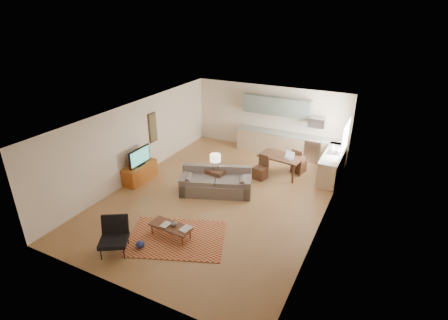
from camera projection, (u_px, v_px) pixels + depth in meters
The scene contains 25 objects.
room at pixel (220, 158), 10.74m from camera, with size 9.00×9.00×9.00m.
kitchen_counter_back at pixel (287, 144), 14.14m from camera, with size 4.26×0.64×0.92m, color tan, non-canonical shape.
kitchen_counter_right at pixel (332, 165), 12.35m from camera, with size 0.64×2.26×0.92m, color tan, non-canonical shape.
kitchen_range at pixel (314, 149), 13.69m from camera, with size 0.62×0.62×0.90m, color #A5A8AD.
kitchen_microwave at pixel (317, 122), 13.26m from camera, with size 0.62×0.40×0.35m, color #A5A8AD.
upper_cabinets at pixel (276, 106), 13.90m from camera, with size 2.80×0.34×0.70m, color slate.
window_right at pixel (345, 138), 11.78m from camera, with size 0.02×1.40×1.05m, color white.
wall_art_left at pixel (153, 128), 12.71m from camera, with size 0.06×0.42×1.10m, color olive, non-canonical shape.
triptych at pixel (268, 109), 14.26m from camera, with size 1.70×0.04×0.50m, color beige, non-canonical shape.
rug at pixel (176, 238), 9.25m from camera, with size 2.52×1.75×0.02m, color maroon.
sofa at pixel (216, 182), 11.31m from camera, with size 2.38×1.03×0.83m, color #695C55, non-canonical shape.
coffee_table at pixel (171, 231), 9.26m from camera, with size 1.17×0.46×0.35m, color #502C1A, non-canonical shape.
book_a at pixel (162, 224), 9.25m from camera, with size 0.22×0.29×0.03m, color maroon.
book_b at pixel (182, 227), 9.11m from camera, with size 0.29×0.36×0.02m, color navy.
vase at pixel (174, 223), 9.15m from camera, with size 0.21×0.21×0.18m, color black.
armchair at pixel (113, 237), 8.58m from camera, with size 0.77×0.77×0.88m, color black, non-canonical shape.
tv_credenza at pixel (140, 173), 12.15m from camera, with size 0.51×1.33×0.61m, color #974615, non-canonical shape.
tv at pixel (139, 157), 11.87m from camera, with size 0.10×1.02×0.61m, color black, non-canonical shape.
console_table at pixel (216, 179), 11.58m from camera, with size 0.61×0.40×0.71m, color #3E2518, non-canonical shape.
table_lamp at pixel (215, 162), 11.32m from camera, with size 0.34×0.34×0.57m, color beige, non-canonical shape.
dining_table at pixel (280, 165), 12.51m from camera, with size 1.49×0.85×0.75m, color #3E2518, non-canonical shape.
dining_chair_near at pixel (260, 168), 12.24m from camera, with size 0.41×0.43×0.86m, color #3E2518, non-canonical shape.
dining_chair_far at pixel (299, 160), 12.73m from camera, with size 0.43×0.45×0.91m, color #3E2518, non-canonical shape.
laptop at pixel (288, 155), 12.10m from camera, with size 0.32×0.24×0.24m, color #A5A8AD, non-canonical shape.
soap_bottle at pixel (333, 147), 12.45m from camera, with size 0.10×0.10×0.19m, color beige.
Camera 1 is at (4.54, -8.71, 5.71)m, focal length 28.00 mm.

